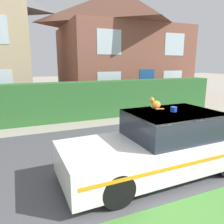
{
  "coord_description": "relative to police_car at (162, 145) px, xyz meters",
  "views": [
    {
      "loc": [
        -1.81,
        -1.46,
        2.49
      ],
      "look_at": [
        0.64,
        4.37,
        1.05
      ],
      "focal_mm": 35.0,
      "sensor_mm": 36.0,
      "label": 1
    }
  ],
  "objects": [
    {
      "name": "cat",
      "position": [
        -0.25,
        -0.03,
        0.96
      ],
      "size": [
        0.27,
        0.23,
        0.26
      ],
      "rotation": [
        0.0,
        0.0,
        2.85
      ],
      "color": "orange",
      "rests_on": "police_car"
    },
    {
      "name": "police_car",
      "position": [
        0.0,
        0.0,
        0.0
      ],
      "size": [
        4.39,
        1.73,
        1.52
      ],
      "rotation": [
        0.0,
        0.0,
        3.17
      ],
      "color": "black",
      "rests_on": "road_strip"
    },
    {
      "name": "garden_hedge",
      "position": [
        -0.09,
        5.54,
        0.16
      ],
      "size": [
        13.21,
        0.84,
        1.66
      ],
      "primitive_type": "cube",
      "color": "#2D662D",
      "rests_on": "ground"
    },
    {
      "name": "house_right",
      "position": [
        3.88,
        10.65,
        3.04
      ],
      "size": [
        8.15,
        6.79,
        7.28
      ],
      "color": "brown",
      "rests_on": "ground"
    },
    {
      "name": "road_strip",
      "position": [
        -1.01,
        1.51,
        -0.67
      ],
      "size": [
        28.0,
        5.03,
        0.01
      ],
      "primitive_type": "cube",
      "color": "#4C4C51",
      "rests_on": "ground"
    }
  ]
}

